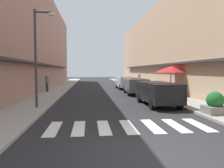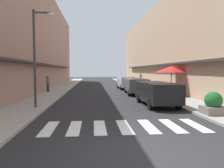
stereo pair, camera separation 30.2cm
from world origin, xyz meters
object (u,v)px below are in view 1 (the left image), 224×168
pedestrian_walking_near (47,82)px  pedestrian_walking_far (139,80)px  parked_car_mid (136,84)px  street_lamp (39,48)px  cafe_umbrella (171,69)px  parked_car_far (125,81)px  parked_car_near (158,91)px  planter_corner (215,104)px

pedestrian_walking_near → pedestrian_walking_far: 10.66m
pedestrian_walking_far → parked_car_mid: bearing=-91.6°
street_lamp → pedestrian_walking_near: size_ratio=3.11×
cafe_umbrella → pedestrian_walking_far: size_ratio=1.56×
street_lamp → parked_car_far: bearing=61.8°
pedestrian_walking_near → cafe_umbrella: bearing=0.9°
parked_car_mid → cafe_umbrella: size_ratio=1.59×
parked_car_far → street_lamp: (-7.00, -13.03, 2.51)m
parked_car_near → pedestrian_walking_far: (1.68, 12.32, 0.15)m
cafe_umbrella → parked_car_far: bearing=109.6°
pedestrian_walking_far → parked_car_far: bearing=-168.9°
parked_car_near → parked_car_far: (0.00, 12.42, -0.00)m
parked_car_near → cafe_umbrella: cafe_umbrella is taller
pedestrian_walking_near → pedestrian_walking_far: size_ratio=0.97×
parked_car_far → planter_corner: size_ratio=3.73×
parked_car_mid → cafe_umbrella: (2.70, -1.68, 1.38)m
parked_car_mid → cafe_umbrella: cafe_umbrella is taller
street_lamp → pedestrian_walking_near: (-1.37, 9.37, -2.39)m
planter_corner → cafe_umbrella: bearing=83.2°
cafe_umbrella → pedestrian_walking_near: size_ratio=1.61×
parked_car_mid → pedestrian_walking_far: bearing=73.8°
parked_car_mid → street_lamp: street_lamp is taller
cafe_umbrella → street_lamp: bearing=-150.6°
parked_car_far → planter_corner: bearing=-83.8°
parked_car_mid → planter_corner: (1.71, -9.94, -0.33)m
street_lamp → pedestrian_walking_far: bearing=56.1°
parked_car_far → street_lamp: street_lamp is taller
parked_car_far → pedestrian_walking_near: bearing=-156.4°
parked_car_near → pedestrian_walking_near: bearing=133.7°
planter_corner → pedestrian_walking_near: 15.81m
cafe_umbrella → pedestrian_walking_near: (-11.07, 3.90, -1.26)m
street_lamp → cafe_umbrella: (9.69, 5.47, -1.13)m
parked_car_near → planter_corner: (1.71, -3.40, -0.33)m
pedestrian_walking_near → parked_car_near: bearing=-25.9°
parked_car_near → parked_car_mid: (0.00, 6.54, -0.00)m
parked_car_near → planter_corner: bearing=-63.3°
parked_car_mid → parked_car_far: bearing=90.0°
parked_car_mid → cafe_umbrella: 3.46m
parked_car_near → parked_car_mid: same height
parked_car_mid → pedestrian_walking_far: 6.02m
parked_car_near → pedestrian_walking_far: bearing=82.2°
parked_car_far → pedestrian_walking_far: pedestrian_walking_far is taller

